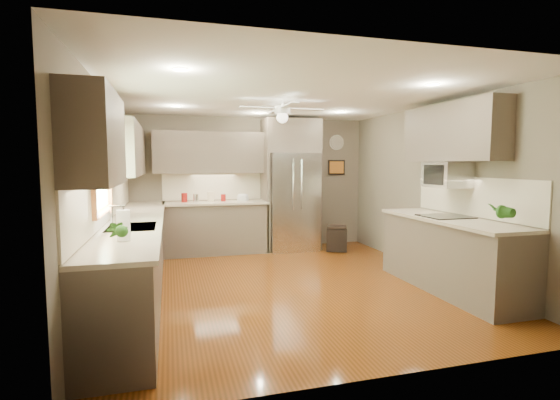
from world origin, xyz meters
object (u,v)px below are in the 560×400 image
bowl (243,199)px  microwave (447,175)px  stool (337,238)px  canister_b (196,198)px  potted_plant_right (500,211)px  paper_towel (123,225)px  canister_a (184,198)px  refrigerator (291,187)px  canister_c (211,197)px  potted_plant_left (117,230)px  canister_d (223,198)px  soap_bottle (123,213)px

bowl → microwave: size_ratio=0.39×
stool → canister_b: bearing=169.8°
potted_plant_right → paper_towel: size_ratio=1.16×
potted_plant_right → canister_a: bearing=130.1°
refrigerator → canister_c: bearing=178.6°
canister_b → potted_plant_left: potted_plant_left is taller
potted_plant_left → stool: potted_plant_left is taller
bowl → stool: bowl is taller
potted_plant_left → potted_plant_right: 3.87m
canister_d → stool: 2.22m
microwave → stool: (-0.57, 2.30, -1.24)m
canister_b → canister_c: canister_c is taller
soap_bottle → refrigerator: size_ratio=0.07×
paper_towel → canister_d: bearing=69.4°
canister_a → canister_c: 0.46m
soap_bottle → microwave: 4.17m
canister_b → refrigerator: refrigerator is taller
canister_a → potted_plant_left: size_ratio=0.54×
soap_bottle → microwave: size_ratio=0.32×
canister_c → refrigerator: bearing=-1.4°
canister_a → potted_plant_left: (-0.67, -3.93, 0.07)m
canister_d → soap_bottle: 2.64m
canister_d → potted_plant_right: size_ratio=0.39×
canister_d → bowl: 0.36m
paper_towel → potted_plant_right: bearing=-3.3°
bowl → microwave: (2.24, -2.77, 0.51)m
potted_plant_left → microwave: microwave is taller
canister_b → canister_d: bearing=5.0°
potted_plant_left → canister_b: bearing=77.4°
canister_b → canister_d: size_ratio=1.13×
canister_c → soap_bottle: bearing=-120.8°
potted_plant_right → microwave: microwave is taller
canister_a → canister_d: 0.69m
soap_bottle → bowl: 2.85m
canister_a → paper_towel: (-0.66, -3.58, 0.06)m
bowl → refrigerator: bearing=-4.0°
canister_b → soap_bottle: bearing=-115.4°
bowl → microwave: 3.60m
canister_c → refrigerator: refrigerator is taller
potted_plant_left → paper_towel: size_ratio=1.06×
paper_towel → refrigerator: bearing=53.2°
canister_a → refrigerator: (1.97, -0.08, 0.17)m
canister_d → refrigerator: bearing=-3.8°
canister_c → paper_towel: paper_towel is taller
canister_c → soap_bottle: (-1.27, -2.12, -0.00)m
canister_d → paper_towel: (-1.35, -3.59, 0.08)m
canister_a → canister_c: bearing=-5.0°
canister_c → microwave: (2.84, -2.74, 0.45)m
canister_d → canister_c: bearing=-168.7°
canister_d → stool: bearing=-13.7°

